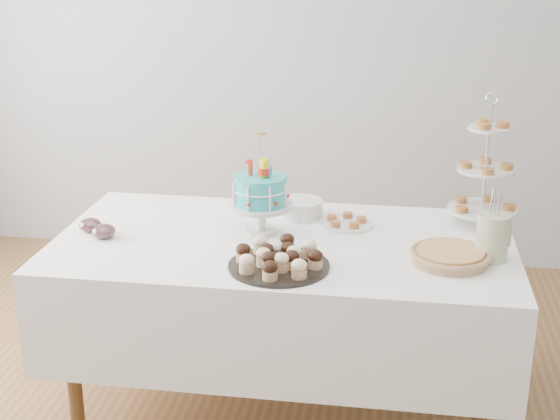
# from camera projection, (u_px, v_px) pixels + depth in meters

# --- Properties ---
(walls) EXTENTS (5.04, 4.04, 2.70)m
(walls) POSITION_uv_depth(u_px,v_px,m) (271.00, 120.00, 2.80)
(walls) COLOR #A1A3A7
(walls) RESTS_ON floor
(table) EXTENTS (1.92, 1.02, 0.77)m
(table) POSITION_uv_depth(u_px,v_px,m) (283.00, 289.00, 3.35)
(table) COLOR white
(table) RESTS_ON floor
(birthday_cake) EXTENTS (0.28, 0.28, 0.43)m
(birthday_cake) POSITION_uv_depth(u_px,v_px,m) (261.00, 207.00, 3.31)
(birthday_cake) COLOR silver
(birthday_cake) RESTS_ON table
(cupcake_tray) EXTENTS (0.39, 0.39, 0.09)m
(cupcake_tray) POSITION_uv_depth(u_px,v_px,m) (279.00, 257.00, 2.98)
(cupcake_tray) COLOR black
(cupcake_tray) RESTS_ON table
(pie) EXTENTS (0.32, 0.32, 0.05)m
(pie) POSITION_uv_depth(u_px,v_px,m) (450.00, 255.00, 3.04)
(pie) COLOR tan
(pie) RESTS_ON table
(tiered_stand) EXTENTS (0.30, 0.30, 0.59)m
(tiered_stand) POSITION_uv_depth(u_px,v_px,m) (486.00, 170.00, 3.38)
(tiered_stand) COLOR silver
(tiered_stand) RESTS_ON table
(plate_stack) EXTENTS (0.20, 0.20, 0.08)m
(plate_stack) POSITION_uv_depth(u_px,v_px,m) (301.00, 208.00, 3.54)
(plate_stack) COLOR silver
(plate_stack) RESTS_ON table
(pastry_plate) EXTENTS (0.24, 0.24, 0.04)m
(pastry_plate) POSITION_uv_depth(u_px,v_px,m) (346.00, 222.00, 3.43)
(pastry_plate) COLOR silver
(pastry_plate) RESTS_ON table
(jam_bowl_a) EXTENTS (0.10, 0.10, 0.06)m
(jam_bowl_a) POSITION_uv_depth(u_px,v_px,m) (104.00, 231.00, 3.29)
(jam_bowl_a) COLOR silver
(jam_bowl_a) RESTS_ON table
(jam_bowl_b) EXTENTS (0.10, 0.10, 0.06)m
(jam_bowl_b) POSITION_uv_depth(u_px,v_px,m) (90.00, 225.00, 3.36)
(jam_bowl_b) COLOR silver
(jam_bowl_b) RESTS_ON table
(utensil_pitcher) EXTENTS (0.14, 0.13, 0.28)m
(utensil_pitcher) POSITION_uv_depth(u_px,v_px,m) (493.00, 235.00, 3.04)
(utensil_pitcher) COLOR beige
(utensil_pitcher) RESTS_ON table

